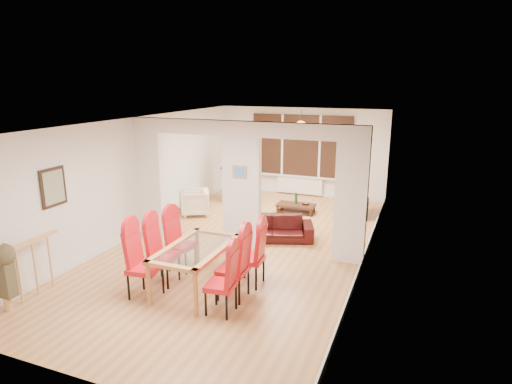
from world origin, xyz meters
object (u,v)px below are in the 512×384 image
Objects in this scene: person at (228,172)px; dining_chair_rb at (233,265)px; television at (361,204)px; sofa at (272,228)px; coffee_table at (296,208)px; bottle at (296,198)px; dining_chair_lb at (163,253)px; dining_chair_rc at (250,254)px; dining_chair_ra at (221,280)px; bowl at (305,204)px; dining_chair_la at (145,263)px; armchair at (195,202)px; dining_table at (197,268)px; dining_chair_lc at (182,242)px.

dining_chair_rb is at bearing 16.12° from person.
person is 1.69× the size of television.
sofa is 2.09m from coffee_table.
bottle is (2.04, -0.19, -0.50)m from person.
television is at bearing 59.07° from dining_chair_lb.
coffee_table is (-0.42, 4.22, -0.43)m from dining_chair_rc.
dining_chair_ra is 5.19× the size of bowl.
sofa is 3.20m from person.
dining_chair_rc is at bearing 80.11° from dining_chair_rb.
television is at bearing 58.34° from dining_chair_la.
dining_chair_la is 1.62× the size of armchair.
dining_table is 1.46× the size of dining_chair_lb.
dining_chair_lc is at bearing -103.20° from coffee_table.
dining_table is 1.64× the size of coffee_table.
dining_chair_lb is 4.92m from bowl.
dining_chair_rc is at bearing 19.46° from person.
sofa is (1.02, 2.04, -0.28)m from dining_chair_lc.
dining_chair_rc is (1.38, 1.01, -0.04)m from dining_chair_la.
dining_chair_lb is at bearing 83.24° from dining_chair_la.
dining_table is at bearing 0.51° from armchair.
sofa is 1.70× the size of television.
bottle is (-0.38, 5.27, -0.15)m from dining_chair_ra.
television is 1.66m from coffee_table.
coffee_table is at bearing -165.22° from bowl.
dining_chair_rb is at bearing -85.75° from bottle.
bowl is at bearing 70.04° from dining_chair_la.
dining_table is 1.39× the size of dining_chair_la.
dining_chair_ra is at bearing 4.54° from armchair.
armchair reaches higher than sofa.
bottle is (-0.36, 4.79, -0.19)m from dining_chair_rb.
sofa is 2.63m from armchair.
coffee_table is at bearing 72.33° from dining_chair_la.
armchair is (-1.41, 3.59, -0.23)m from dining_chair_lb.
bowl is (1.20, 4.18, -0.28)m from dining_chair_lc.
dining_chair_rc is 5.41× the size of bowl.
sofa is at bearing -94.62° from bowl.
dining_chair_ra is 5.26m from coffee_table.
person is at bearing 94.13° from dining_chair_la.
armchair is at bearing 117.16° from dining_chair_ra.
dining_chair_rc reaches higher than dining_chair_ra.
coffee_table is (2.06, -0.24, -0.76)m from person.
dining_chair_lc reaches higher than bottle.
dining_table is 5.35× the size of bottle.
armchair is 3.56× the size of bowl.
dining_chair_lc is 4.27m from bottle.
dining_chair_la is 1.05× the size of dining_chair_lb.
dining_chair_lc is 1.09× the size of coffee_table.
dining_chair_la is 5.58m from person.
dining_chair_rc is 1.52× the size of armchair.
dining_chair_lb is at bearing 139.87° from television.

